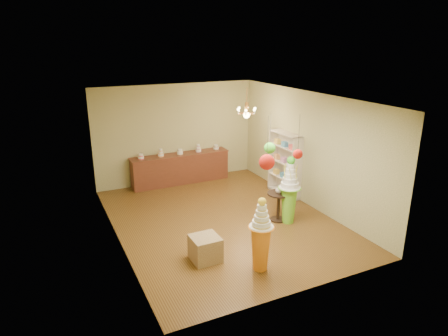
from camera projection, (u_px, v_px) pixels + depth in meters
name	position (u px, v px, depth m)	size (l,w,h in m)	color
floor	(222.00, 220.00, 9.84)	(6.50, 6.50, 0.00)	#583A18
ceiling	(222.00, 98.00, 8.91)	(6.50, 6.50, 0.00)	white
wall_back	(176.00, 134.00, 12.16)	(5.00, 0.04, 3.00)	tan
wall_front	(306.00, 214.00, 6.59)	(5.00, 0.04, 3.00)	tan
wall_left	(114.00, 177.00, 8.35)	(0.04, 6.50, 3.00)	tan
wall_right	(308.00, 150.00, 10.40)	(0.04, 6.50, 3.00)	tan
pedestal_green	(289.00, 196.00, 9.50)	(0.62, 0.62, 1.67)	#6FC32B
pedestal_orange	(261.00, 242.00, 7.56)	(0.56, 0.56, 1.49)	orange
burlap_riser	(205.00, 248.00, 7.99)	(0.55, 0.55, 0.50)	#91764F
sideboard	(180.00, 168.00, 12.24)	(3.04, 0.54, 1.16)	#5D2C1D
shelving_unit	(285.00, 164.00, 11.21)	(0.33, 1.20, 1.80)	beige
round_table	(278.00, 203.00, 9.68)	(0.68, 0.68, 0.72)	black
vase	(279.00, 189.00, 9.57)	(0.17, 0.17, 0.18)	beige
pom_red_left	(267.00, 162.00, 7.08)	(0.28, 0.28, 0.97)	#3E392C
pom_green_mid	(270.00, 148.00, 7.46)	(0.21, 0.21, 0.80)	#3E392C
pom_red_right	(298.00, 154.00, 7.20)	(0.18, 0.18, 0.82)	#3E392C
chandelier	(247.00, 113.00, 10.98)	(0.62, 0.62, 0.85)	#DC914D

